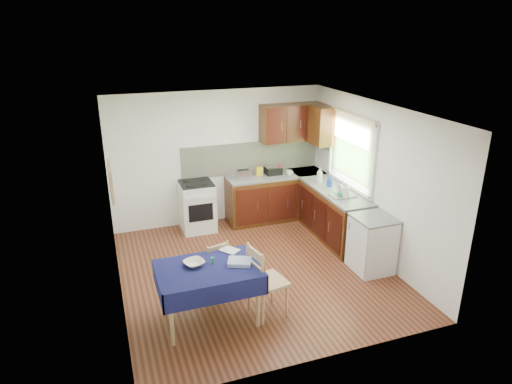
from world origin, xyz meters
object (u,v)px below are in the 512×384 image
object	(u,v)px
dining_table	(209,275)
kettle	(345,191)
chair_far	(214,267)
toaster	(243,174)
sandwich_press	(273,170)
chair_near	(264,279)
dish_rack	(342,195)

from	to	relation	value
dining_table	kettle	bearing A→B (deg)	31.47
chair_far	toaster	world-z (taller)	toaster
sandwich_press	chair_far	bearing A→B (deg)	-139.59
chair_near	dining_table	bearing A→B (deg)	70.07
chair_near	sandwich_press	bearing A→B (deg)	-34.16
sandwich_press	dish_rack	world-z (taller)	dish_rack
chair_far	chair_near	world-z (taller)	chair_near
sandwich_press	kettle	bearing A→B (deg)	-78.51
chair_near	toaster	world-z (taller)	toaster
dining_table	chair_far	size ratio (longest dim) A/B	1.49
toaster	kettle	bearing A→B (deg)	-35.81
toaster	dish_rack	world-z (taller)	toaster
dining_table	dish_rack	xyz separation A→B (m)	(2.63, 1.35, 0.26)
chair_near	toaster	xyz separation A→B (m)	(0.63, 2.84, 0.46)
chair_far	kettle	distance (m)	2.60
toaster	sandwich_press	xyz separation A→B (m)	(0.63, 0.09, -0.00)
chair_near	sandwich_press	distance (m)	3.22
dining_table	sandwich_press	xyz separation A→B (m)	(1.97, 2.82, 0.32)
chair_far	kettle	xyz separation A→B (m)	(2.43, 0.73, 0.56)
toaster	dish_rack	bearing A→B (deg)	-34.32
dining_table	sandwich_press	bearing A→B (deg)	60.76
sandwich_press	dish_rack	bearing A→B (deg)	-77.49
dining_table	dish_rack	bearing A→B (deg)	32.79
chair_near	toaster	distance (m)	2.94
chair_far	dish_rack	xyz separation A→B (m)	(2.43, 0.81, 0.47)
chair_far	sandwich_press	xyz separation A→B (m)	(1.77, 2.28, 0.53)
toaster	chair_near	bearing A→B (deg)	-90.05
dining_table	kettle	xyz separation A→B (m)	(2.63, 1.27, 0.35)
dish_rack	dining_table	bearing A→B (deg)	-165.19
chair_far	dining_table	bearing A→B (deg)	52.82
chair_far	sandwich_press	world-z (taller)	sandwich_press
dish_rack	kettle	world-z (taller)	kettle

